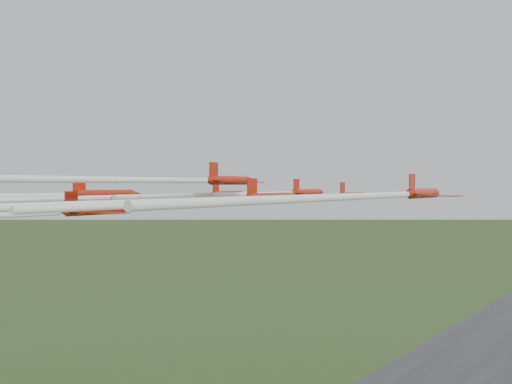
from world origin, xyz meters
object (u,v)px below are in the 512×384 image
Objects in this scene: jet_lead at (274,194)px; jet_row2_right at (296,198)px; jet_row2_left at (164,196)px; jet_row3_left at (2,205)px; jet_row3_mid at (159,180)px; jet_row3_right at (383,195)px; jet_row4_right at (198,201)px.

jet_lead is 0.85× the size of jet_row2_right.
jet_lead is 19.60m from jet_row2_left.
jet_row3_left is 25.95m from jet_row3_mid.
jet_lead is 0.97× the size of jet_row3_right.
jet_row3_right is at bearing 11.42° from jet_row3_mid.
jet_row2_right reaches higher than jet_row3_left.
jet_row3_mid is at bearing -135.42° from jet_row2_right.
jet_row4_right is (36.19, -3.45, 1.25)m from jet_row3_left.
jet_row3_left is 36.37m from jet_row4_right.
jet_lead reaches higher than jet_row2_left.
jet_row2_right is (22.81, -1.90, -0.00)m from jet_row2_left.
jet_row4_right is (16.12, -38.59, -0.06)m from jet_lead.
jet_row2_right is at bearing 23.62° from jet_row3_left.
jet_row2_left is 1.15× the size of jet_row3_right.
jet_row2_left is 1.14× the size of jet_row4_right.
jet_row2_left is 30.29m from jet_row4_right.
jet_row3_mid is at bearing -164.85° from jet_row3_right.
jet_row3_left is at bearing -170.64° from jet_row3_right.
jet_row4_right is at bearing -70.16° from jet_lead.
jet_row3_right is at bearing -24.69° from jet_row2_right.
jet_row2_right is 1.01× the size of jet_row3_mid.
jet_row2_right is 1.14× the size of jet_row3_right.
jet_row3_right reaches higher than jet_lead.
jet_row2_left is 21.49m from jet_row3_left.
jet_row2_left is at bearing 167.35° from jet_row3_right.
jet_row4_right is at bearing -136.73° from jet_row3_right.
jet_row3_right is at bearing -16.05° from jet_row2_left.
jet_row3_mid is 24.94m from jet_row3_right.
jet_row3_mid is (5.55, -32.58, 1.98)m from jet_lead.
jet_row3_mid reaches higher than jet_row3_left.
jet_lead is at bearing 94.01° from jet_row3_mid.
jet_row3_left is at bearing -162.03° from jet_row2_right.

